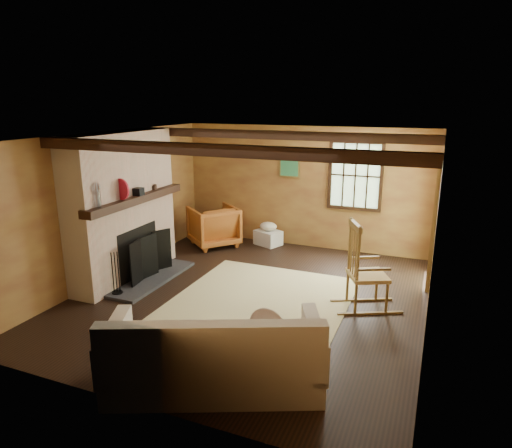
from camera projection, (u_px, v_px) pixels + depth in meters
The scene contains 10 objects.
ground at pixel (250, 297), 6.90m from camera, with size 5.50×5.50×0.00m, color black.
room_envelope at pixel (271, 189), 6.61m from camera, with size 5.02×5.52×2.44m.
fireplace at pixel (124, 213), 7.42m from camera, with size 1.02×2.30×2.40m.
rug at pixel (257, 304), 6.65m from camera, with size 2.50×3.00×0.01m, color beige.
rocking_chair at pixel (365, 272), 6.40m from camera, with size 1.04×0.84×1.28m.
sofa at pixel (215, 358), 4.68m from camera, with size 2.42×1.78×0.90m.
firewood_pile at pixel (209, 232), 9.89m from camera, with size 0.65×0.12×0.24m.
laundry_basket at pixel (268, 238), 9.34m from camera, with size 0.50×0.38×0.30m, color silver.
basket_pillow at pixel (268, 226), 9.28m from camera, with size 0.36×0.29×0.18m, color beige.
armchair at pixel (214, 226), 9.24m from camera, with size 0.87×0.90×0.82m, color #BF6026.
Camera 1 is at (2.50, -5.85, 2.89)m, focal length 32.00 mm.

